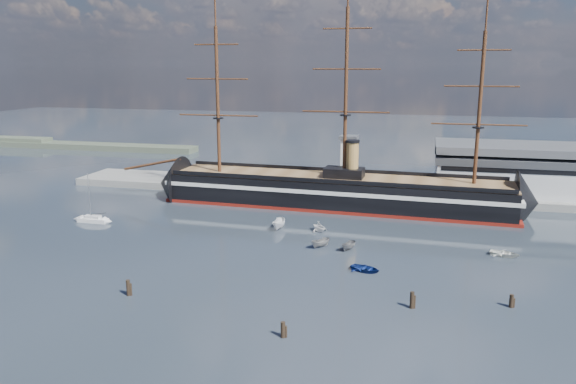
# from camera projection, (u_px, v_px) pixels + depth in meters

# --- Properties ---
(ground) EXTENTS (600.00, 600.00, 0.00)m
(ground) POSITION_uv_depth(u_px,v_px,m) (315.00, 227.00, 128.15)
(ground) COLOR #1E272D
(ground) RESTS_ON ground
(quay) EXTENTS (180.00, 18.00, 2.00)m
(quay) POSITION_uv_depth(u_px,v_px,m) (373.00, 194.00, 159.93)
(quay) COLOR slate
(quay) RESTS_ON ground
(warehouse) EXTENTS (63.00, 21.00, 11.60)m
(warehouse) POSITION_uv_depth(u_px,v_px,m) (555.00, 172.00, 150.86)
(warehouse) COLOR #B7BABC
(warehouse) RESTS_ON ground
(quay_tower) EXTENTS (5.00, 5.00, 15.00)m
(quay_tower) POSITION_uv_depth(u_px,v_px,m) (348.00, 161.00, 156.53)
(quay_tower) COLOR silver
(quay_tower) RESTS_ON ground
(shoreline) EXTENTS (120.00, 10.00, 4.00)m
(shoreline) POSITION_uv_depth(u_px,v_px,m) (49.00, 144.00, 249.95)
(shoreline) COLOR #3F4C38
(shoreline) RESTS_ON ground
(warship) EXTENTS (113.23, 20.23, 53.94)m
(warship) POSITION_uv_depth(u_px,v_px,m) (329.00, 191.00, 146.21)
(warship) COLOR black
(warship) RESTS_ON ground
(sailboat) EXTENTS (7.30, 2.19, 11.65)m
(sailboat) POSITION_uv_depth(u_px,v_px,m) (93.00, 219.00, 131.69)
(sailboat) COLOR silver
(sailboat) RESTS_ON ground
(motorboat_a) EXTENTS (6.99, 2.59, 2.79)m
(motorboat_a) POSITION_uv_depth(u_px,v_px,m) (279.00, 229.00, 126.30)
(motorboat_a) COLOR white
(motorboat_a) RESTS_ON ground
(motorboat_b) EXTENTS (2.40, 3.65, 1.58)m
(motorboat_b) POSITION_uv_depth(u_px,v_px,m) (365.00, 271.00, 100.61)
(motorboat_b) COLOR navy
(motorboat_b) RESTS_ON ground
(motorboat_c) EXTENTS (5.68, 4.81, 2.20)m
(motorboat_c) POSITION_uv_depth(u_px,v_px,m) (321.00, 247.00, 113.78)
(motorboat_c) COLOR gray
(motorboat_c) RESTS_ON ground
(motorboat_d) EXTENTS (6.78, 6.99, 2.49)m
(motorboat_d) POSITION_uv_depth(u_px,v_px,m) (319.00, 231.00, 124.65)
(motorboat_d) COLOR white
(motorboat_d) RESTS_ON ground
(motorboat_e) EXTENTS (2.23, 3.65, 1.59)m
(motorboat_e) POSITION_uv_depth(u_px,v_px,m) (504.00, 256.00, 108.58)
(motorboat_e) COLOR silver
(motorboat_e) RESTS_ON ground
(motorboat_g) EXTENTS (5.41, 3.82, 2.04)m
(motorboat_g) POSITION_uv_depth(u_px,v_px,m) (348.00, 250.00, 112.18)
(motorboat_g) COLOR slate
(motorboat_g) RESTS_ON ground
(piling_near_left) EXTENTS (0.64, 0.64, 3.34)m
(piling_near_left) POSITION_uv_depth(u_px,v_px,m) (129.00, 295.00, 90.19)
(piling_near_left) COLOR black
(piling_near_left) RESTS_ON ground
(piling_near_mid) EXTENTS (0.64, 0.64, 2.97)m
(piling_near_mid) POSITION_uv_depth(u_px,v_px,m) (283.00, 337.00, 76.35)
(piling_near_mid) COLOR black
(piling_near_mid) RESTS_ON ground
(piling_near_right) EXTENTS (0.64, 0.64, 3.37)m
(piling_near_right) POSITION_uv_depth(u_px,v_px,m) (411.00, 308.00, 85.46)
(piling_near_right) COLOR black
(piling_near_right) RESTS_ON ground
(piling_far_right) EXTENTS (0.64, 0.64, 2.78)m
(piling_far_right) POSITION_uv_depth(u_px,v_px,m) (511.00, 307.00, 85.76)
(piling_far_right) COLOR black
(piling_far_right) RESTS_ON ground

